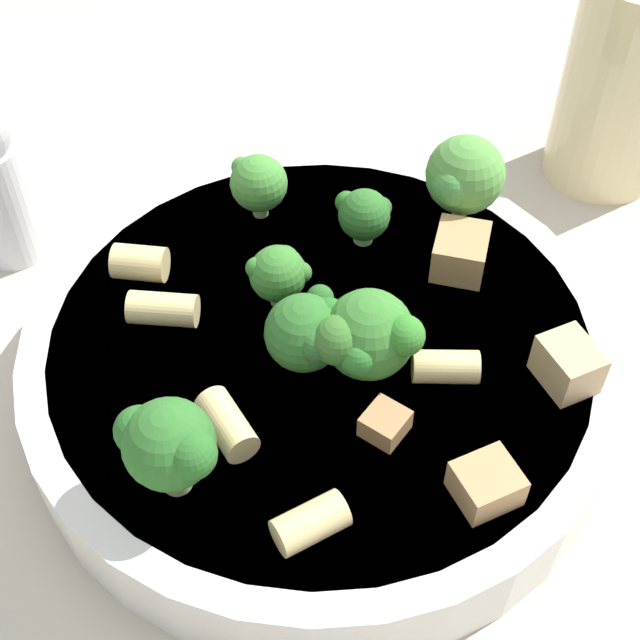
{
  "coord_description": "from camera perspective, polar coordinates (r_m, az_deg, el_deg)",
  "views": [
    {
      "loc": [
        -0.23,
        -0.1,
        0.33
      ],
      "look_at": [
        0.0,
        0.0,
        0.05
      ],
      "focal_mm": 50.0,
      "sensor_mm": 36.0,
      "label": 1
    }
  ],
  "objects": [
    {
      "name": "rigatoni_2",
      "position": [
        0.39,
        -10.01,
        0.7
      ],
      "size": [
        0.02,
        0.03,
        0.01
      ],
      "primitive_type": "cylinder",
      "rotation": [
        1.57,
        0.0,
        0.32
      ],
      "color": "#E0C67F",
      "rests_on": "pasta_bowl"
    },
    {
      "name": "broccoli_floret_2",
      "position": [
        0.38,
        -2.66,
        3.05
      ],
      "size": [
        0.03,
        0.03,
        0.03
      ],
      "color": "#84AD60",
      "rests_on": "pasta_bowl"
    },
    {
      "name": "rigatoni_4",
      "position": [
        0.37,
        8.1,
        -2.83
      ],
      "size": [
        0.02,
        0.03,
        0.01
      ],
      "primitive_type": "cylinder",
      "rotation": [
        1.57,
        0.0,
        0.4
      ],
      "color": "#E0C67F",
      "rests_on": "pasta_bowl"
    },
    {
      "name": "broccoli_floret_6",
      "position": [
        0.36,
        3.0,
        -1.08
      ],
      "size": [
        0.04,
        0.04,
        0.04
      ],
      "color": "#9EC175",
      "rests_on": "pasta_bowl"
    },
    {
      "name": "rigatoni_0",
      "position": [
        0.35,
        -5.98,
        -6.66
      ],
      "size": [
        0.03,
        0.03,
        0.01
      ],
      "primitive_type": "cylinder",
      "rotation": [
        1.57,
        0.0,
        2.53
      ],
      "color": "#E0C67F",
      "rests_on": "pasta_bowl"
    },
    {
      "name": "chicken_chunk_2",
      "position": [
        0.37,
        15.6,
        -2.76
      ],
      "size": [
        0.03,
        0.03,
        0.02
      ],
      "primitive_type": "cube",
      "rotation": [
        0.0,
        0.0,
        0.85
      ],
      "color": "tan",
      "rests_on": "pasta_bowl"
    },
    {
      "name": "ground_plane",
      "position": [
        0.41,
        0.0,
        -4.38
      ],
      "size": [
        2.0,
        2.0,
        0.0
      ],
      "primitive_type": "plane",
      "color": "#BCB29E"
    },
    {
      "name": "broccoli_floret_5",
      "position": [
        0.36,
        -1.2,
        -0.65
      ],
      "size": [
        0.03,
        0.04,
        0.03
      ],
      "color": "#9EC175",
      "rests_on": "pasta_bowl"
    },
    {
      "name": "broccoli_floret_1",
      "position": [
        0.42,
        2.81,
        6.79
      ],
      "size": [
        0.02,
        0.03,
        0.03
      ],
      "color": "#9EC175",
      "rests_on": "pasta_bowl"
    },
    {
      "name": "chicken_chunk_1",
      "position": [
        0.35,
        4.18,
        -6.62
      ],
      "size": [
        0.02,
        0.02,
        0.01
      ],
      "primitive_type": "cube",
      "rotation": [
        0.0,
        0.0,
        2.93
      ],
      "color": "#A87A4C",
      "rests_on": "pasta_bowl"
    },
    {
      "name": "chicken_chunk_3",
      "position": [
        0.34,
        10.59,
        -10.26
      ],
      "size": [
        0.03,
        0.03,
        0.01
      ],
      "primitive_type": "cube",
      "rotation": [
        0.0,
        0.0,
        2.43
      ],
      "color": "tan",
      "rests_on": "pasta_bowl"
    },
    {
      "name": "chicken_chunk_0",
      "position": [
        0.41,
        8.98,
        4.33
      ],
      "size": [
        0.03,
        0.03,
        0.02
      ],
      "primitive_type": "cube",
      "rotation": [
        0.0,
        0.0,
        0.17
      ],
      "color": "tan",
      "rests_on": "pasta_bowl"
    },
    {
      "name": "rigatoni_1",
      "position": [
        0.32,
        -0.62,
        -12.86
      ],
      "size": [
        0.03,
        0.03,
        0.01
      ],
      "primitive_type": "cylinder",
      "rotation": [
        1.57,
        0.0,
        0.93
      ],
      "color": "#E0C67F",
      "rests_on": "pasta_bowl"
    },
    {
      "name": "rigatoni_3",
      "position": [
        0.41,
        -11.53,
        3.5
      ],
      "size": [
        0.02,
        0.03,
        0.02
      ],
      "primitive_type": "cylinder",
      "rotation": [
        1.57,
        0.0,
        0.29
      ],
      "color": "#E0C67F",
      "rests_on": "pasta_bowl"
    },
    {
      "name": "broccoli_floret_0",
      "position": [
        0.43,
        -4.02,
        8.86
      ],
      "size": [
        0.03,
        0.03,
        0.03
      ],
      "color": "#84AD60",
      "rests_on": "pasta_bowl"
    },
    {
      "name": "broccoli_floret_4",
      "position": [
        0.42,
        9.18,
        9.13
      ],
      "size": [
        0.04,
        0.04,
        0.04
      ],
      "color": "#93B766",
      "rests_on": "pasta_bowl"
    },
    {
      "name": "pasta_bowl",
      "position": [
        0.4,
        0.0,
        -2.47
      ],
      "size": [
        0.26,
        0.26,
        0.04
      ],
      "color": "silver",
      "rests_on": "ground_plane"
    },
    {
      "name": "broccoli_floret_3",
      "position": [
        0.32,
        -9.63,
        -7.83
      ],
      "size": [
        0.03,
        0.04,
        0.04
      ],
      "color": "#93B766",
      "rests_on": "pasta_bowl"
    },
    {
      "name": "drinking_glass",
      "position": [
        0.52,
        18.59,
        13.53
      ],
      "size": [
        0.06,
        0.06,
        0.12
      ],
      "color": "beige",
      "rests_on": "ground_plane"
    }
  ]
}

